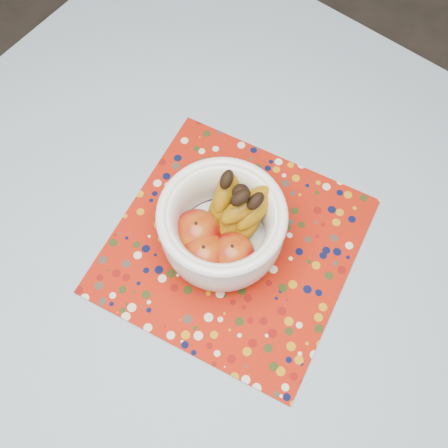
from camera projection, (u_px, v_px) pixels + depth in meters
name	position (u px, v px, depth m)	size (l,w,h in m)	color
table	(215.00, 318.00, 0.93)	(1.20, 1.20, 0.75)	brown
tablecloth	(214.00, 305.00, 0.85)	(1.32, 1.32, 0.01)	#648AA8
placemat	(233.00, 245.00, 0.89)	(0.39, 0.39, 0.00)	#9B1608
fruit_bowl	(225.00, 225.00, 0.83)	(0.20, 0.20, 0.15)	white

